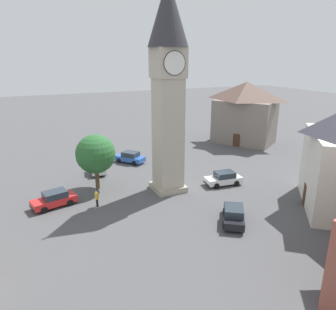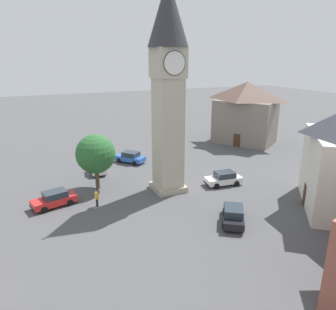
{
  "view_description": "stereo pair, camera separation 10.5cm",
  "coord_description": "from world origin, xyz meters",
  "px_view_note": "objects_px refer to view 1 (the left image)",
  "views": [
    {
      "loc": [
        -13.22,
        -28.85,
        13.84
      ],
      "look_at": [
        0.0,
        0.0,
        3.94
      ],
      "focal_mm": 33.8,
      "sensor_mm": 36.0,
      "label": 1
    },
    {
      "loc": [
        -13.12,
        -28.89,
        13.84
      ],
      "look_at": [
        0.0,
        0.0,
        3.94
      ],
      "focal_mm": 33.8,
      "sensor_mm": 36.0,
      "label": 2
    }
  ],
  "objects_px": {
    "car_silver_kerb": "(54,199)",
    "car_black_far": "(224,178)",
    "car_red_corner": "(234,215)",
    "clock_tower": "(168,73)",
    "car_blue_kerb": "(97,166)",
    "tree": "(96,154)",
    "pedestrian": "(97,197)",
    "building_corner_back": "(245,112)",
    "car_white_side": "(130,157)"
  },
  "relations": [
    {
      "from": "car_black_far",
      "to": "building_corner_back",
      "type": "xyz_separation_m",
      "value": [
        13.56,
        14.15,
        4.36
      ]
    },
    {
      "from": "pedestrian",
      "to": "car_white_side",
      "type": "bearing_deg",
      "value": 58.41
    },
    {
      "from": "car_red_corner",
      "to": "building_corner_back",
      "type": "relative_size",
      "value": 0.37
    },
    {
      "from": "car_silver_kerb",
      "to": "car_black_far",
      "type": "bearing_deg",
      "value": -7.14
    },
    {
      "from": "tree",
      "to": "building_corner_back",
      "type": "xyz_separation_m",
      "value": [
        26.71,
        9.36,
        1.16
      ]
    },
    {
      "from": "car_white_side",
      "to": "pedestrian",
      "type": "distance_m",
      "value": 13.39
    },
    {
      "from": "car_silver_kerb",
      "to": "clock_tower",
      "type": "bearing_deg",
      "value": -4.34
    },
    {
      "from": "car_silver_kerb",
      "to": "car_red_corner",
      "type": "relative_size",
      "value": 1.01
    },
    {
      "from": "car_silver_kerb",
      "to": "car_black_far",
      "type": "relative_size",
      "value": 1.03
    },
    {
      "from": "car_blue_kerb",
      "to": "tree",
      "type": "relative_size",
      "value": 0.71
    },
    {
      "from": "car_silver_kerb",
      "to": "car_white_side",
      "type": "relative_size",
      "value": 1.03
    },
    {
      "from": "clock_tower",
      "to": "car_silver_kerb",
      "type": "bearing_deg",
      "value": 175.66
    },
    {
      "from": "car_silver_kerb",
      "to": "building_corner_back",
      "type": "bearing_deg",
      "value": 20.75
    },
    {
      "from": "clock_tower",
      "to": "car_white_side",
      "type": "distance_m",
      "value": 15.67
    },
    {
      "from": "car_blue_kerb",
      "to": "car_red_corner",
      "type": "height_order",
      "value": "same"
    },
    {
      "from": "car_blue_kerb",
      "to": "pedestrian",
      "type": "xyz_separation_m",
      "value": [
        -2.15,
        -9.46,
        0.25
      ]
    },
    {
      "from": "clock_tower",
      "to": "car_silver_kerb",
      "type": "distance_m",
      "value": 16.43
    },
    {
      "from": "car_white_side",
      "to": "car_black_far",
      "type": "distance_m",
      "value": 13.86
    },
    {
      "from": "car_white_side",
      "to": "tree",
      "type": "bearing_deg",
      "value": -130.28
    },
    {
      "from": "car_blue_kerb",
      "to": "tree",
      "type": "height_order",
      "value": "tree"
    },
    {
      "from": "clock_tower",
      "to": "car_red_corner",
      "type": "bearing_deg",
      "value": -76.06
    },
    {
      "from": "car_blue_kerb",
      "to": "car_black_far",
      "type": "xyz_separation_m",
      "value": [
        12.01,
        -9.93,
        0.0
      ]
    },
    {
      "from": "clock_tower",
      "to": "car_red_corner",
      "type": "relative_size",
      "value": 4.84
    },
    {
      "from": "car_blue_kerb",
      "to": "car_red_corner",
      "type": "distance_m",
      "value": 19.16
    },
    {
      "from": "car_black_far",
      "to": "tree",
      "type": "bearing_deg",
      "value": 159.97
    },
    {
      "from": "car_silver_kerb",
      "to": "car_black_far",
      "type": "distance_m",
      "value": 18.02
    },
    {
      "from": "car_black_far",
      "to": "tree",
      "type": "xyz_separation_m",
      "value": [
        -13.14,
        4.79,
        3.19
      ]
    },
    {
      "from": "car_blue_kerb",
      "to": "building_corner_back",
      "type": "bearing_deg",
      "value": 9.39
    },
    {
      "from": "pedestrian",
      "to": "tree",
      "type": "xyz_separation_m",
      "value": [
        1.02,
        4.33,
        2.95
      ]
    },
    {
      "from": "car_blue_kerb",
      "to": "car_white_side",
      "type": "xyz_separation_m",
      "value": [
        4.86,
        1.95,
        0.0
      ]
    },
    {
      "from": "car_blue_kerb",
      "to": "car_white_side",
      "type": "bearing_deg",
      "value": 21.81
    },
    {
      "from": "car_silver_kerb",
      "to": "tree",
      "type": "xyz_separation_m",
      "value": [
        4.74,
        2.55,
        3.19
      ]
    },
    {
      "from": "building_corner_back",
      "to": "tree",
      "type": "bearing_deg",
      "value": -160.68
    },
    {
      "from": "pedestrian",
      "to": "building_corner_back",
      "type": "height_order",
      "value": "building_corner_back"
    },
    {
      "from": "car_red_corner",
      "to": "car_white_side",
      "type": "relative_size",
      "value": 1.02
    },
    {
      "from": "clock_tower",
      "to": "car_white_side",
      "type": "bearing_deg",
      "value": 94.82
    },
    {
      "from": "car_blue_kerb",
      "to": "tree",
      "type": "bearing_deg",
      "value": -102.45
    },
    {
      "from": "tree",
      "to": "building_corner_back",
      "type": "relative_size",
      "value": 0.51
    },
    {
      "from": "car_silver_kerb",
      "to": "pedestrian",
      "type": "xyz_separation_m",
      "value": [
        3.72,
        -1.77,
        0.25
      ]
    },
    {
      "from": "car_blue_kerb",
      "to": "car_black_far",
      "type": "bearing_deg",
      "value": -39.57
    },
    {
      "from": "car_silver_kerb",
      "to": "building_corner_back",
      "type": "height_order",
      "value": "building_corner_back"
    },
    {
      "from": "car_silver_kerb",
      "to": "tree",
      "type": "bearing_deg",
      "value": 28.33
    },
    {
      "from": "clock_tower",
      "to": "car_blue_kerb",
      "type": "height_order",
      "value": "clock_tower"
    },
    {
      "from": "car_black_far",
      "to": "pedestrian",
      "type": "height_order",
      "value": "pedestrian"
    },
    {
      "from": "car_blue_kerb",
      "to": "car_red_corner",
      "type": "bearing_deg",
      "value": -65.48
    },
    {
      "from": "car_red_corner",
      "to": "car_black_far",
      "type": "relative_size",
      "value": 1.01
    },
    {
      "from": "car_blue_kerb",
      "to": "pedestrian",
      "type": "bearing_deg",
      "value": -102.81
    },
    {
      "from": "car_white_side",
      "to": "pedestrian",
      "type": "height_order",
      "value": "pedestrian"
    },
    {
      "from": "building_corner_back",
      "to": "car_silver_kerb",
      "type": "bearing_deg",
      "value": -159.25
    },
    {
      "from": "tree",
      "to": "building_corner_back",
      "type": "height_order",
      "value": "building_corner_back"
    }
  ]
}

